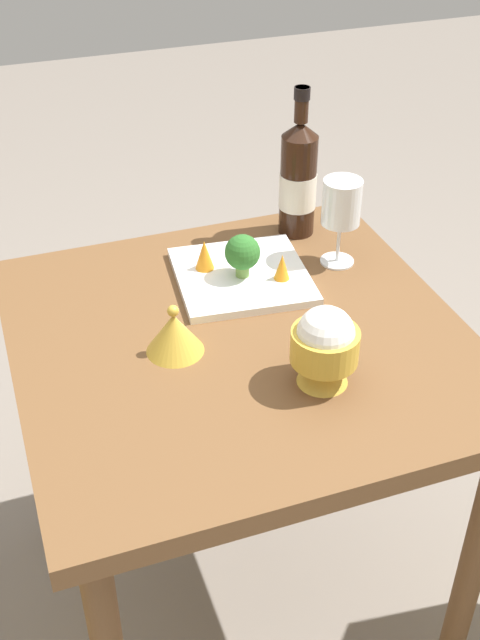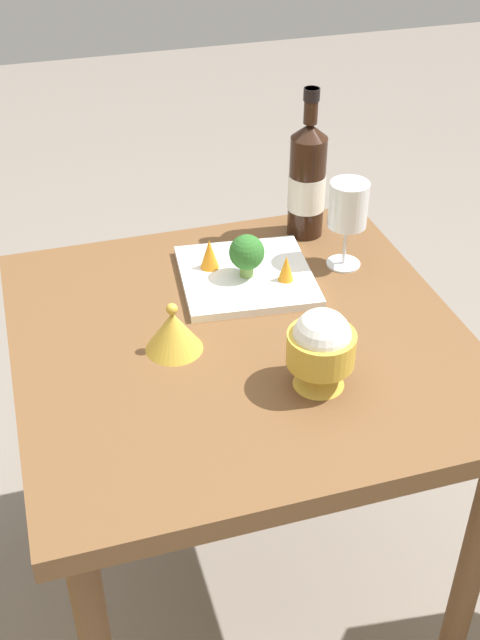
# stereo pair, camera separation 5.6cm
# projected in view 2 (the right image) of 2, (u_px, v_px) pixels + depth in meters

# --- Properties ---
(ground_plane) EXTENTS (8.00, 8.00, 0.00)m
(ground_plane) POSITION_uv_depth(u_px,v_px,m) (240.00, 590.00, 1.84)
(ground_plane) COLOR gray
(dining_table) EXTENTS (0.79, 0.79, 0.74)m
(dining_table) POSITION_uv_depth(u_px,v_px,m) (240.00, 378.00, 1.47)
(dining_table) COLOR brown
(dining_table) RESTS_ON ground_plane
(wine_bottle) EXTENTS (0.08, 0.08, 0.31)m
(wine_bottle) POSITION_uv_depth(u_px,v_px,m) (307.00, 180.00, 1.63)
(wine_bottle) COLOR black
(wine_bottle) RESTS_ON dining_table
(wine_glass) EXTENTS (0.08, 0.08, 0.18)m
(wine_glass) POSITION_uv_depth(u_px,v_px,m) (348.00, 207.00, 1.53)
(wine_glass) COLOR white
(wine_glass) RESTS_ON dining_table
(rice_bowl) EXTENTS (0.11, 0.11, 0.14)m
(rice_bowl) POSITION_uv_depth(u_px,v_px,m) (321.00, 348.00, 1.26)
(rice_bowl) COLOR gold
(rice_bowl) RESTS_ON dining_table
(rice_bowl_lid) EXTENTS (0.10, 0.10, 0.09)m
(rice_bowl_lid) POSITION_uv_depth(u_px,v_px,m) (173.00, 331.00, 1.35)
(rice_bowl_lid) COLOR gold
(rice_bowl_lid) RESTS_ON dining_table
(serving_plate) EXTENTS (0.27, 0.27, 0.02)m
(serving_plate) POSITION_uv_depth(u_px,v_px,m) (246.00, 276.00, 1.55)
(serving_plate) COLOR white
(serving_plate) RESTS_ON dining_table
(broccoli_floret) EXTENTS (0.07, 0.07, 0.09)m
(broccoli_floret) POSITION_uv_depth(u_px,v_px,m) (247.00, 253.00, 1.51)
(broccoli_floret) COLOR #729E4C
(broccoli_floret) RESTS_ON serving_plate
(carrot_garnish_left) EXTENTS (0.04, 0.04, 0.06)m
(carrot_garnish_left) POSITION_uv_depth(u_px,v_px,m) (208.00, 254.00, 1.54)
(carrot_garnish_left) COLOR orange
(carrot_garnish_left) RESTS_ON serving_plate
(carrot_garnish_right) EXTENTS (0.03, 0.03, 0.05)m
(carrot_garnish_right) POSITION_uv_depth(u_px,v_px,m) (286.00, 268.00, 1.51)
(carrot_garnish_right) COLOR orange
(carrot_garnish_right) RESTS_ON serving_plate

